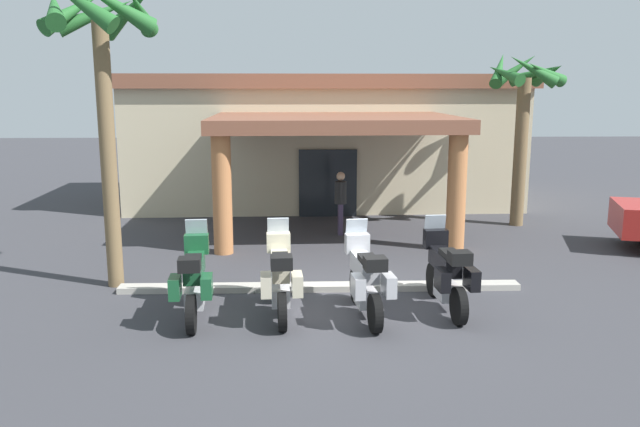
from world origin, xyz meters
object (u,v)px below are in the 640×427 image
object	(u,v)px
motorcycle_green	(194,280)
pedestrian	(341,198)
palm_tree_near_portico	(524,98)
motel_building	(323,138)
palm_tree_roadside	(101,50)
motorcycle_black	(447,273)
motorcycle_cream	(280,278)
motorcycle_silver	(366,279)

from	to	relation	value
motorcycle_green	pedestrian	world-z (taller)	pedestrian
palm_tree_near_portico	motel_building	bearing A→B (deg)	143.45
motel_building	palm_tree_roadside	world-z (taller)	palm_tree_roadside
pedestrian	palm_tree_near_portico	bearing A→B (deg)	-169.27
palm_tree_near_portico	palm_tree_roadside	size ratio (longest dim) A/B	0.83
motorcycle_green	pedestrian	distance (m)	7.09
motel_building	pedestrian	xyz separation A→B (m)	(0.31, -5.18, -1.23)
motorcycle_black	pedestrian	size ratio (longest dim) A/B	1.28
motorcycle_cream	motorcycle_silver	xyz separation A→B (m)	(1.50, -0.13, 0.00)
motorcycle_green	motorcycle_cream	xyz separation A→B (m)	(1.50, 0.08, 0.00)
palm_tree_roadside	motorcycle_black	bearing A→B (deg)	-14.67
motorcycle_green	motel_building	bearing A→B (deg)	-17.29
motorcycle_cream	pedestrian	bearing A→B (deg)	-16.81
palm_tree_roadside	pedestrian	bearing A→B (deg)	42.34
motorcycle_green	motorcycle_black	xyz separation A→B (m)	(4.51, 0.27, 0.00)
motorcycle_green	motorcycle_cream	distance (m)	1.51
motorcycle_black	motel_building	bearing A→B (deg)	5.09
motorcycle_green	palm_tree_roadside	bearing A→B (deg)	40.28
pedestrian	palm_tree_near_portico	world-z (taller)	palm_tree_near_portico
motel_building	motorcycle_cream	xyz separation A→B (m)	(-1.16, -11.53, -1.54)
motorcycle_silver	motorcycle_black	bearing A→B (deg)	-84.44
pedestrian	motorcycle_black	bearing A→B (deg)	103.46
motel_building	motorcycle_cream	world-z (taller)	motel_building
motorcycle_green	palm_tree_roadside	world-z (taller)	palm_tree_roadside
motorcycle_green	motorcycle_black	bearing A→B (deg)	-90.94
motel_building	palm_tree_near_portico	size ratio (longest dim) A/B	2.63
motel_building	palm_tree_roadside	xyz separation A→B (m)	(-4.60, -9.65, 2.46)
motorcycle_black	palm_tree_roadside	bearing A→B (deg)	71.15
motorcycle_silver	palm_tree_near_portico	size ratio (longest dim) A/B	0.44
palm_tree_near_portico	pedestrian	bearing A→B (deg)	-168.67
motorcycle_black	pedestrian	distance (m)	6.36
motorcycle_silver	palm_tree_roadside	xyz separation A→B (m)	(-4.94, 2.01, 4.00)
motorcycle_green	motorcycle_black	world-z (taller)	same
motorcycle_cream	motorcycle_black	distance (m)	3.01
motel_building	motorcycle_silver	distance (m)	11.77
motorcycle_black	palm_tree_near_portico	distance (m)	8.65
motel_building	pedestrian	distance (m)	5.33
motorcycle_black	motorcycle_cream	bearing A→B (deg)	89.47
palm_tree_near_portico	palm_tree_roadside	xyz separation A→B (m)	(-10.17, -5.52, 1.02)
motorcycle_silver	motorcycle_green	bearing A→B (deg)	82.56
motorcycle_cream	palm_tree_roadside	world-z (taller)	palm_tree_roadside
motel_building	palm_tree_near_portico	xyz separation A→B (m)	(5.57, -4.13, 1.44)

